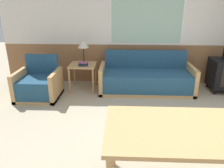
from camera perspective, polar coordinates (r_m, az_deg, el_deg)
name	(u,v)px	position (r m, az deg, el deg)	size (l,w,h in m)	color
ground_plane	(179,148)	(3.22, 17.21, -15.72)	(16.00, 16.00, 0.00)	#B2A58C
wall_back	(157,25)	(5.21, 11.70, 14.74)	(7.20, 0.09, 2.70)	#8E603D
couch	(146,79)	(4.87, 8.86, 1.22)	(2.01, 0.84, 0.84)	tan
armchair	(39,85)	(4.72, -18.57, -0.31)	(0.83, 0.77, 0.83)	tan
side_table	(83,68)	(4.89, -7.64, 4.09)	(0.57, 0.57, 0.57)	tan
table_lamp	(83,45)	(4.86, -7.52, 10.11)	(0.25, 0.25, 0.52)	black
book_stack	(83,64)	(4.75, -7.50, 5.21)	(0.21, 0.16, 0.08)	#234799
dining_table	(205,135)	(2.27, 23.11, -12.22)	(1.87, 0.85, 0.77)	tan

